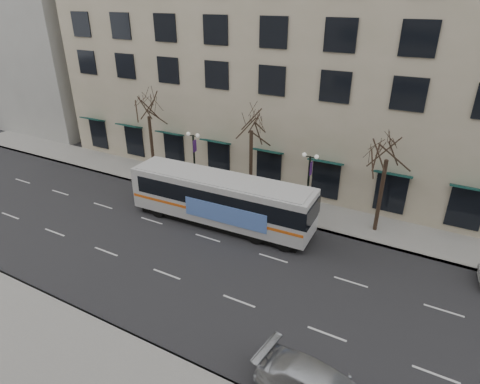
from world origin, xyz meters
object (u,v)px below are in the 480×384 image
Objects in this scene: lamp_post_right at (308,183)px; city_bus at (222,199)px; tree_far_right at (389,146)px; tree_far_mid at (251,119)px; lamp_post_left at (194,159)px; tree_far_left at (148,106)px.

lamp_post_right is 0.38× the size of city_bus.
tree_far_right is at bearing 20.96° from city_bus.
lamp_post_right is at bearing 33.67° from city_bus.
tree_far_mid reaches higher than city_bus.
lamp_post_left is at bearing -173.15° from tree_far_mid.
lamp_post_left is 10.00m from lamp_post_right.
city_bus is (9.87, -4.28, -4.67)m from tree_far_left.
tree_far_left is 20.00m from tree_far_right.
tree_far_right is at bearing 0.00° from tree_far_left.
tree_far_left reaches higher than lamp_post_right.
tree_far_mid reaches higher than tree_far_left.
tree_far_mid reaches higher than tree_far_right.
tree_far_mid is 1.64× the size of lamp_post_right.
tree_far_mid is 6.40m from lamp_post_left.
lamp_post_right is (-4.99, -0.60, -3.48)m from tree_far_right.
tree_far_left is at bearing 154.58° from city_bus.
tree_far_mid is 6.49m from city_bus.
lamp_post_left is 6.17m from city_bus.
tree_far_left is 6.29m from lamp_post_left.
tree_far_mid is 1.06× the size of tree_far_right.
tree_far_right is 11.84m from city_bus.
tree_far_right is 0.58× the size of city_bus.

